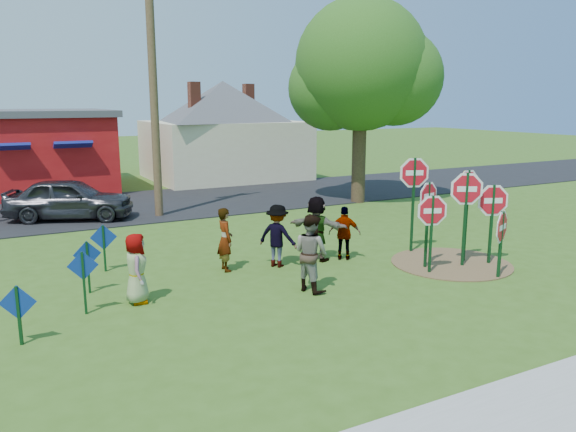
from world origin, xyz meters
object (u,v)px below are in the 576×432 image
(stop_sign_d, at_px, (468,192))
(stop_sign_c, at_px, (466,198))
(stop_sign_a, at_px, (432,217))
(person_b, at_px, (225,239))
(person_a, at_px, (136,268))
(suv, at_px, (70,199))
(utility_pole, at_px, (153,77))
(leafy_tree, at_px, (364,72))
(stop_sign_b, at_px, (414,181))

(stop_sign_d, bearing_deg, stop_sign_c, -139.32)
(stop_sign_c, relative_size, stop_sign_d, 1.00)
(stop_sign_a, relative_size, stop_sign_c, 0.81)
(stop_sign_c, bearing_deg, person_b, -174.13)
(person_a, bearing_deg, stop_sign_d, -86.72)
(stop_sign_a, relative_size, suv, 0.48)
(stop_sign_c, relative_size, person_a, 1.72)
(stop_sign_a, bearing_deg, person_a, -170.51)
(person_a, bearing_deg, suv, 10.76)
(person_a, xyz_separation_m, utility_pole, (2.94, 9.02, 4.41))
(person_b, bearing_deg, stop_sign_a, -117.17)
(stop_sign_a, distance_m, stop_sign_d, 1.62)
(suv, bearing_deg, stop_sign_d, -118.93)
(utility_pole, relative_size, leafy_tree, 1.15)
(suv, xyz_separation_m, leafy_tree, (11.66, -1.87, 4.70))
(stop_sign_d, relative_size, suv, 0.60)
(person_b, height_order, leafy_tree, leafy_tree)
(stop_sign_c, distance_m, suv, 14.00)
(stop_sign_a, height_order, leafy_tree, leafy_tree)
(stop_sign_d, xyz_separation_m, person_a, (-8.61, 1.01, -1.16))
(stop_sign_b, height_order, leafy_tree, leafy_tree)
(stop_sign_d, relative_size, leafy_tree, 0.31)
(stop_sign_c, relative_size, leafy_tree, 0.31)
(leafy_tree, bearing_deg, person_a, -145.35)
(stop_sign_a, bearing_deg, suv, 143.08)
(stop_sign_a, xyz_separation_m, stop_sign_d, (1.52, 0.33, 0.47))
(stop_sign_a, bearing_deg, utility_pole, 132.06)
(stop_sign_c, height_order, stop_sign_d, stop_sign_d)
(utility_pole, bearing_deg, person_b, -92.70)
(stop_sign_a, height_order, stop_sign_d, stop_sign_d)
(person_a, bearing_deg, leafy_tree, -45.35)
(stop_sign_c, height_order, person_b, stop_sign_c)
(stop_sign_c, distance_m, person_b, 6.35)
(stop_sign_d, bearing_deg, person_b, 159.05)
(stop_sign_a, xyz_separation_m, stop_sign_b, (0.94, 1.83, 0.63))
(stop_sign_a, xyz_separation_m, utility_pole, (-4.15, 10.37, 3.72))
(stop_sign_b, relative_size, leafy_tree, 0.34)
(suv, bearing_deg, stop_sign_c, -120.66)
(person_b, bearing_deg, stop_sign_c, -111.16)
(stop_sign_a, xyz_separation_m, stop_sign_c, (1.20, 0.06, 0.38))
(leafy_tree, bearing_deg, stop_sign_c, -109.30)
(person_a, xyz_separation_m, leafy_tree, (11.53, 7.97, 4.73))
(stop_sign_d, height_order, leafy_tree, leafy_tree)
(stop_sign_c, relative_size, person_b, 1.61)
(stop_sign_c, height_order, person_a, stop_sign_c)
(stop_sign_c, xyz_separation_m, person_b, (-5.71, 2.60, -1.01))
(person_a, xyz_separation_m, person_b, (2.58, 1.31, 0.05))
(stop_sign_c, xyz_separation_m, stop_sign_d, (0.32, 0.27, 0.09))
(utility_pole, bearing_deg, stop_sign_a, -68.18)
(stop_sign_d, xyz_separation_m, utility_pole, (-5.67, 10.03, 3.25))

